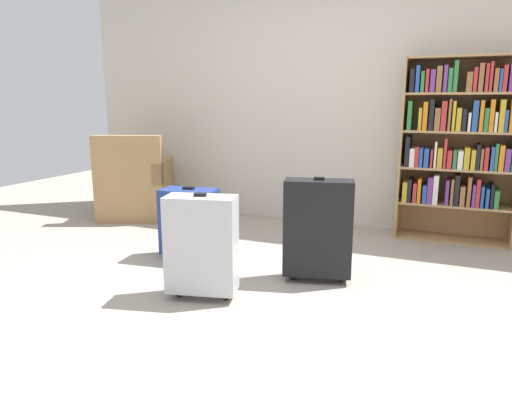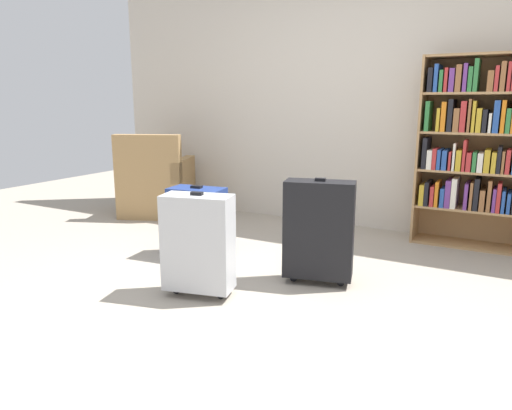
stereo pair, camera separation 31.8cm
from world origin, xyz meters
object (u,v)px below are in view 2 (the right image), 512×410
(suitcase_silver, at_px, (198,243))
(suitcase_black, at_px, (319,230))
(bookshelf, at_px, (479,145))
(suitcase_navy_blue, at_px, (197,219))
(mug, at_px, (194,218))
(armchair, at_px, (156,186))

(suitcase_silver, height_order, suitcase_black, suitcase_black)
(suitcase_silver, bearing_deg, bookshelf, 54.53)
(suitcase_silver, distance_m, suitcase_black, 0.82)
(suitcase_black, height_order, suitcase_navy_blue, suitcase_black)
(bookshelf, xyz_separation_m, suitcase_navy_blue, (-1.92, -1.36, -0.57))
(bookshelf, distance_m, suitcase_black, 1.75)
(mug, distance_m, suitcase_silver, 1.94)
(armchair, height_order, suitcase_silver, armchair)
(armchair, bearing_deg, mug, -10.52)
(suitcase_silver, bearing_deg, suitcase_black, 43.98)
(suitcase_silver, relative_size, suitcase_black, 0.93)
(mug, height_order, suitcase_silver, suitcase_silver)
(bookshelf, height_order, armchair, bookshelf)
(bookshelf, xyz_separation_m, mug, (-2.60, -0.49, -0.83))
(suitcase_navy_blue, bearing_deg, bookshelf, 35.44)
(suitcase_black, distance_m, suitcase_navy_blue, 1.08)
(armchair, bearing_deg, suitcase_navy_blue, -37.94)
(armchair, distance_m, suitcase_navy_blue, 1.59)
(suitcase_black, bearing_deg, suitcase_silver, -136.02)
(mug, bearing_deg, suitcase_silver, -52.90)
(bookshelf, height_order, suitcase_black, bookshelf)
(suitcase_navy_blue, bearing_deg, suitcase_silver, -54.01)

